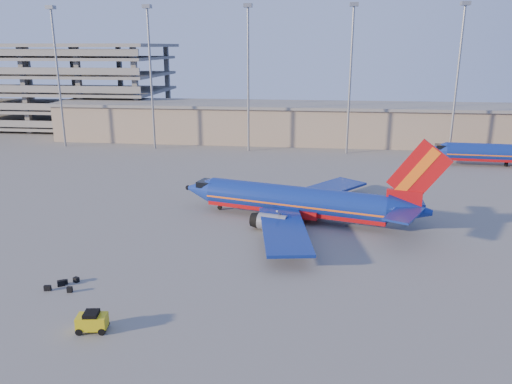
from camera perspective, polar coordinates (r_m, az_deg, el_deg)
ground at (r=59.06m, az=-2.08°, el=-4.31°), size 220.00×220.00×0.00m
terminal_building at (r=113.78m, az=7.55°, el=7.86°), size 122.00×16.00×8.50m
parking_garage at (r=147.09m, az=-22.32°, el=11.61°), size 62.00×32.00×21.40m
light_mast_row at (r=100.69m, az=4.93°, el=14.42°), size 101.60×1.60×28.65m
aircraft_main at (r=61.67m, az=5.15°, el=-1.12°), size 32.34×30.70×11.17m
baggage_tug at (r=40.86m, az=-18.23°, el=-13.84°), size 2.41×1.66×1.61m
luggage_pile at (r=48.78m, az=-21.15°, el=-9.80°), size 2.66×2.40×0.53m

